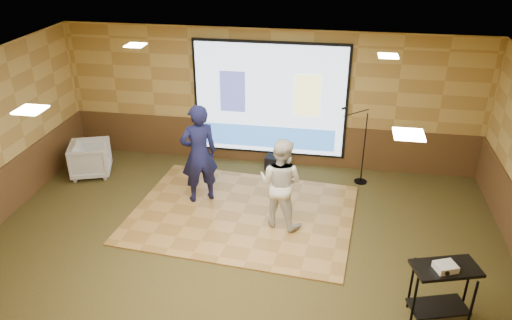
% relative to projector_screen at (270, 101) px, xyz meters
% --- Properties ---
extents(ground, '(9.00, 9.00, 0.00)m').
position_rel_projector_screen_xyz_m(ground, '(0.00, -3.44, -1.47)').
color(ground, '#2D391A').
rests_on(ground, ground).
extents(room_shell, '(9.04, 7.04, 3.02)m').
position_rel_projector_screen_xyz_m(room_shell, '(0.00, -3.44, 0.62)').
color(room_shell, tan).
rests_on(room_shell, ground).
extents(wainscot_back, '(9.00, 0.04, 0.95)m').
position_rel_projector_screen_xyz_m(wainscot_back, '(0.00, 0.04, -1.00)').
color(wainscot_back, '#4E3A1A').
rests_on(wainscot_back, ground).
extents(projector_screen, '(3.32, 0.06, 2.52)m').
position_rel_projector_screen_xyz_m(projector_screen, '(0.00, 0.00, 0.00)').
color(projector_screen, black).
rests_on(projector_screen, room_shell).
extents(downlight_nw, '(0.32, 0.32, 0.02)m').
position_rel_projector_screen_xyz_m(downlight_nw, '(-2.20, -1.64, 1.50)').
color(downlight_nw, '#FFE5BF').
rests_on(downlight_nw, room_shell).
extents(downlight_ne, '(0.32, 0.32, 0.02)m').
position_rel_projector_screen_xyz_m(downlight_ne, '(2.20, -1.64, 1.50)').
color(downlight_ne, '#FFE5BF').
rests_on(downlight_ne, room_shell).
extents(downlight_sw, '(0.32, 0.32, 0.02)m').
position_rel_projector_screen_xyz_m(downlight_sw, '(-2.20, -4.94, 1.50)').
color(downlight_sw, '#FFE5BF').
rests_on(downlight_sw, room_shell).
extents(downlight_se, '(0.32, 0.32, 0.02)m').
position_rel_projector_screen_xyz_m(downlight_se, '(2.20, -4.94, 1.50)').
color(downlight_se, '#FFE5BF').
rests_on(downlight_se, room_shell).
extents(dance_floor, '(4.30, 3.42, 0.03)m').
position_rel_projector_screen_xyz_m(dance_floor, '(-0.17, -2.23, -1.46)').
color(dance_floor, '#A97B3E').
rests_on(dance_floor, ground).
extents(player_left, '(0.85, 0.77, 1.96)m').
position_rel_projector_screen_xyz_m(player_left, '(-1.07, -1.85, -0.47)').
color(player_left, '#14163E').
rests_on(player_left, dance_floor).
extents(player_right, '(0.97, 0.85, 1.67)m').
position_rel_projector_screen_xyz_m(player_right, '(0.56, -2.46, -0.61)').
color(player_right, silver).
rests_on(player_right, dance_floor).
extents(av_table, '(0.87, 0.46, 0.91)m').
position_rel_projector_screen_xyz_m(av_table, '(3.00, -4.43, -0.85)').
color(av_table, black).
rests_on(av_table, ground).
extents(projector, '(0.33, 0.31, 0.09)m').
position_rel_projector_screen_xyz_m(projector, '(2.97, -4.50, -0.52)').
color(projector, silver).
rests_on(projector, av_table).
extents(mic_stand, '(0.65, 0.27, 1.66)m').
position_rel_projector_screen_xyz_m(mic_stand, '(1.98, -0.58, -0.98)').
color(mic_stand, black).
rests_on(mic_stand, ground).
extents(banquet_chair, '(1.03, 1.01, 0.74)m').
position_rel_projector_screen_xyz_m(banquet_chair, '(-3.68, -1.20, -1.11)').
color(banquet_chair, gray).
rests_on(banquet_chair, ground).
extents(duffel_bag, '(0.51, 0.37, 0.30)m').
position_rel_projector_screen_xyz_m(duffel_bag, '(0.21, -0.28, -1.33)').
color(duffel_bag, black).
rests_on(duffel_bag, ground).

